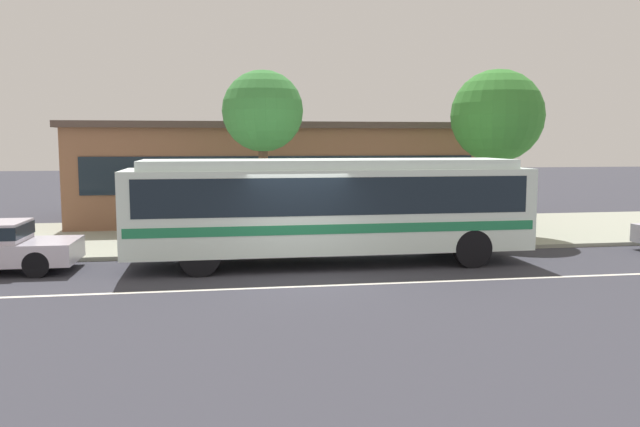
% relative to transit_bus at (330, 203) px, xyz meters
% --- Properties ---
extents(ground_plane, '(120.00, 120.00, 0.00)m').
position_rel_transit_bus_xyz_m(ground_plane, '(-1.01, -1.80, -1.64)').
color(ground_plane, '#36363F').
extents(sidewalk_slab, '(60.00, 8.00, 0.12)m').
position_rel_transit_bus_xyz_m(sidewalk_slab, '(-1.01, 5.35, -1.58)').
color(sidewalk_slab, '#9A9E8C').
rests_on(sidewalk_slab, ground_plane).
extents(lane_stripe_center, '(56.00, 0.16, 0.01)m').
position_rel_transit_bus_xyz_m(lane_stripe_center, '(-1.01, -2.60, -1.64)').
color(lane_stripe_center, silver).
rests_on(lane_stripe_center, ground_plane).
extents(transit_bus, '(10.66, 2.53, 2.81)m').
position_rel_transit_bus_xyz_m(transit_bus, '(0.00, 0.00, 0.00)').
color(transit_bus, white).
rests_on(transit_bus, ground_plane).
extents(pedestrian_waiting_near_sign, '(0.36, 0.36, 1.68)m').
position_rel_transit_bus_xyz_m(pedestrian_waiting_near_sign, '(3.70, 2.79, -0.54)').
color(pedestrian_waiting_near_sign, '#373D2E').
rests_on(pedestrian_waiting_near_sign, sidewalk_slab).
extents(pedestrian_walking_along_curb, '(0.48, 0.48, 1.61)m').
position_rel_transit_bus_xyz_m(pedestrian_walking_along_curb, '(3.39, 3.20, -0.58)').
color(pedestrian_walking_along_curb, '#786459').
rests_on(pedestrian_walking_along_curb, sidewalk_slab).
extents(pedestrian_standing_by_tree, '(0.35, 0.35, 1.75)m').
position_rel_transit_bus_xyz_m(pedestrian_standing_by_tree, '(-0.94, 3.50, -0.49)').
color(pedestrian_standing_by_tree, '#253951').
rests_on(pedestrian_standing_by_tree, sidewalk_slab).
extents(bus_stop_sign, '(0.17, 0.43, 2.34)m').
position_rel_transit_bus_xyz_m(bus_stop_sign, '(3.81, 1.65, -0.01)').
color(bus_stop_sign, gray).
rests_on(bus_stop_sign, sidewalk_slab).
extents(street_tree_near_stop, '(2.57, 2.57, 5.40)m').
position_rel_transit_bus_xyz_m(street_tree_near_stop, '(-1.49, 3.67, 2.56)').
color(street_tree_near_stop, brown).
rests_on(street_tree_near_stop, sidewalk_slab).
extents(street_tree_mid_block, '(3.10, 3.10, 5.57)m').
position_rel_transit_bus_xyz_m(street_tree_mid_block, '(6.36, 3.66, 2.47)').
color(street_tree_mid_block, brown).
rests_on(street_tree_mid_block, sidewalk_slab).
extents(station_building, '(16.12, 8.61, 4.01)m').
position_rel_transit_bus_xyz_m(station_building, '(-0.49, 10.79, 0.37)').
color(station_building, brown).
rests_on(station_building, ground_plane).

